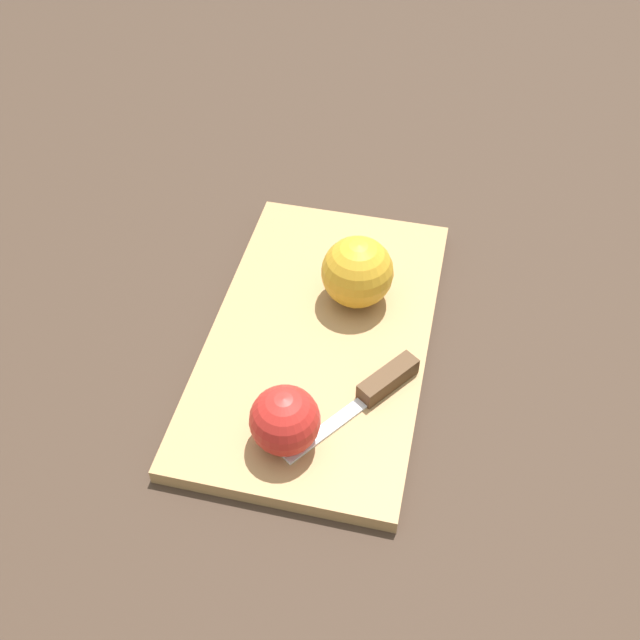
{
  "coord_description": "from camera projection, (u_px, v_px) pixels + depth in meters",
  "views": [
    {
      "loc": [
        0.53,
        0.07,
        0.62
      ],
      "look_at": [
        0.0,
        0.0,
        0.04
      ],
      "focal_mm": 42.0,
      "sensor_mm": 36.0,
      "label": 1
    }
  ],
  "objects": [
    {
      "name": "cutting_board",
      "position": [
        320.0,
        338.0,
        0.81
      ],
      "size": [
        0.43,
        0.27,
        0.02
      ],
      "color": "#A37A4C",
      "rests_on": "ground_plane"
    },
    {
      "name": "knife",
      "position": [
        380.0,
        385.0,
        0.75
      ],
      "size": [
        0.14,
        0.12,
        0.02
      ],
      "rotation": [
        0.0,
        0.0,
        -0.72
      ],
      "color": "silver",
      "rests_on": "cutting_board"
    },
    {
      "name": "ground_plane",
      "position": [
        320.0,
        343.0,
        0.82
      ],
      "size": [
        4.0,
        4.0,
        0.0
      ],
      "primitive_type": "plane",
      "color": "#38281E"
    },
    {
      "name": "apple_half_left",
      "position": [
        357.0,
        272.0,
        0.81
      ],
      "size": [
        0.08,
        0.08,
        0.08
      ],
      "rotation": [
        0.0,
        0.0,
        3.48
      ],
      "color": "gold",
      "rests_on": "cutting_board"
    },
    {
      "name": "apple_half_right",
      "position": [
        285.0,
        420.0,
        0.69
      ],
      "size": [
        0.07,
        0.07,
        0.07
      ],
      "rotation": [
        0.0,
        0.0,
        2.33
      ],
      "color": "red",
      "rests_on": "cutting_board"
    }
  ]
}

